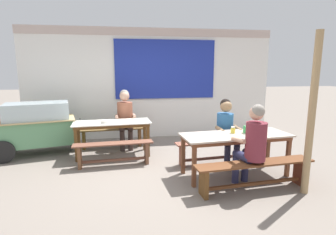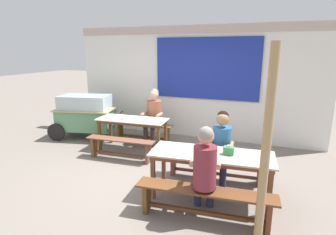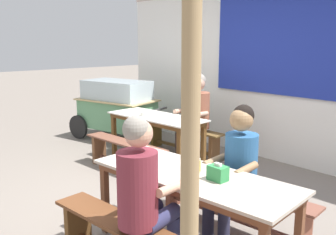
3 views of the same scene
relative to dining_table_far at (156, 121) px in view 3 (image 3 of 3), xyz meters
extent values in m
plane|color=slate|center=(0.96, -0.96, -0.64)|extent=(40.00, 40.00, 0.00)
cube|color=silver|center=(0.96, 1.47, 0.66)|extent=(6.41, 0.12, 2.61)
cube|color=navy|center=(1.32, 1.38, 1.14)|extent=(2.58, 0.03, 1.49)
cube|color=silver|center=(0.00, 0.00, 0.07)|extent=(1.61, 0.74, 0.02)
cube|color=brown|center=(0.00, 0.00, 0.03)|extent=(1.53, 0.67, 0.06)
cube|color=brown|center=(0.69, 0.30, -0.32)|extent=(0.06, 0.06, 0.64)
cube|color=brown|center=(0.72, -0.20, -0.32)|extent=(0.06, 0.06, 0.64)
cube|color=brown|center=(-0.72, 0.20, -0.32)|extent=(0.06, 0.06, 0.64)
cube|color=brown|center=(-0.69, -0.30, -0.32)|extent=(0.06, 0.06, 0.64)
cube|color=#BEB09F|center=(2.11, -1.39, 0.07)|extent=(1.89, 0.85, 0.03)
cube|color=brown|center=(2.11, -1.39, 0.02)|extent=(1.80, 0.78, 0.06)
cube|color=brown|center=(1.25, -1.19, -0.32)|extent=(0.07, 0.07, 0.63)
cube|color=brown|center=(1.30, -1.75, -0.32)|extent=(0.07, 0.07, 0.63)
cube|color=brown|center=(-0.04, 0.61, -0.21)|extent=(1.52, 0.36, 0.03)
cube|color=brown|center=(0.59, 0.66, -0.43)|extent=(0.07, 0.22, 0.42)
cube|color=brown|center=(-0.67, 0.57, -0.43)|extent=(0.07, 0.22, 0.42)
cube|color=brown|center=(-0.04, 0.61, -0.54)|extent=(1.22, 0.13, 0.04)
cube|color=brown|center=(0.04, -0.61, -0.21)|extent=(1.49, 0.36, 0.02)
cube|color=brown|center=(0.66, -0.57, -0.43)|extent=(0.07, 0.22, 0.42)
cube|color=brown|center=(-0.57, -0.65, -0.43)|extent=(0.07, 0.22, 0.42)
cube|color=brown|center=(0.04, -0.61, -0.54)|extent=(1.19, 0.13, 0.04)
cube|color=brown|center=(2.05, -0.78, -0.21)|extent=(1.76, 0.41, 0.02)
cube|color=brown|center=(2.80, -0.71, -0.43)|extent=(0.08, 0.22, 0.42)
cube|color=brown|center=(1.30, -0.85, -0.43)|extent=(0.08, 0.22, 0.42)
cube|color=brown|center=(2.05, -0.78, -0.54)|extent=(1.46, 0.18, 0.04)
cube|color=brown|center=(2.16, -2.00, -0.21)|extent=(1.88, 0.46, 0.03)
cube|color=brown|center=(1.36, -2.08, -0.43)|extent=(0.08, 0.25, 0.41)
cube|color=#5C9668|center=(-1.55, 0.36, -0.16)|extent=(1.50, 1.03, 0.51)
cube|color=silver|center=(-1.55, 0.36, 0.28)|extent=(1.35, 0.93, 0.37)
cube|color=tan|center=(-1.55, 0.36, 0.11)|extent=(1.59, 1.13, 0.02)
cylinder|color=black|center=(-2.26, 0.61, -0.42)|extent=(0.45, 0.15, 0.45)
cylinder|color=black|center=(-2.07, -0.18, -0.42)|extent=(0.45, 0.15, 0.45)
cylinder|color=#333333|center=(-0.94, 0.50, -0.53)|extent=(0.05, 0.05, 0.22)
cylinder|color=#3F3F3F|center=(-0.71, 0.55, -0.01)|extent=(0.20, 0.73, 0.04)
cylinder|color=#2C2E53|center=(2.00, -1.70, -0.42)|extent=(0.11, 0.11, 0.44)
cylinder|color=#2C2E53|center=(2.21, -1.82, -0.15)|extent=(0.20, 0.39, 0.13)
cylinder|color=#2C2E53|center=(2.03, -1.86, -0.15)|extent=(0.20, 0.39, 0.13)
cylinder|color=maroon|center=(2.15, -2.00, 0.12)|extent=(0.30, 0.30, 0.56)
sphere|color=tan|center=(2.15, -1.98, 0.54)|extent=(0.21, 0.21, 0.21)
sphere|color=gray|center=(2.15, -2.01, 0.57)|extent=(0.19, 0.19, 0.19)
cylinder|color=tan|center=(2.28, -1.79, 0.11)|extent=(0.13, 0.31, 0.09)
cylinder|color=tan|center=(1.95, -1.86, 0.11)|extent=(0.13, 0.31, 0.10)
cylinder|color=#2C2C46|center=(2.07, -1.14, -0.42)|extent=(0.11, 0.11, 0.44)
cylinder|color=#2C2C46|center=(2.25, -1.13, -0.42)|extent=(0.11, 0.11, 0.44)
cylinder|color=#2C2C46|center=(2.07, -0.96, -0.15)|extent=(0.15, 0.41, 0.13)
cylinder|color=#2C2C46|center=(2.25, -0.95, -0.15)|extent=(0.15, 0.41, 0.13)
cylinder|color=#2B5F96|center=(2.15, -0.77, 0.08)|extent=(0.31, 0.31, 0.49)
sphere|color=#96724D|center=(2.15, -0.79, 0.47)|extent=(0.22, 0.22, 0.22)
sphere|color=black|center=(2.15, -0.76, 0.51)|extent=(0.20, 0.20, 0.20)
cylinder|color=#96724D|center=(1.98, -0.96, 0.07)|extent=(0.08, 0.31, 0.08)
cylinder|color=#96724D|center=(2.33, -0.94, 0.07)|extent=(0.08, 0.31, 0.09)
cylinder|color=#41322E|center=(0.19, 0.29, -0.42)|extent=(0.11, 0.11, 0.44)
cylinder|color=#41322E|center=(0.37, 0.29, -0.42)|extent=(0.11, 0.11, 0.44)
cylinder|color=#41322E|center=(0.18, 0.46, -0.15)|extent=(0.15, 0.39, 0.13)
cylinder|color=#41322E|center=(0.36, 0.47, -0.15)|extent=(0.15, 0.39, 0.13)
cylinder|color=#94553E|center=(0.26, 0.63, 0.12)|extent=(0.35, 0.35, 0.56)
sphere|color=tan|center=(0.27, 0.61, 0.55)|extent=(0.23, 0.23, 0.23)
sphere|color=gray|center=(0.26, 0.64, 0.59)|extent=(0.21, 0.21, 0.21)
cylinder|color=tan|center=(0.08, 0.44, 0.11)|extent=(0.08, 0.31, 0.09)
cylinder|color=tan|center=(0.47, 0.46, 0.11)|extent=(0.08, 0.31, 0.08)
cube|color=#308E4A|center=(2.35, -1.35, 0.14)|extent=(0.15, 0.11, 0.12)
cube|color=white|center=(2.35, -1.35, 0.21)|extent=(0.06, 0.03, 0.02)
cylinder|color=yellow|center=(2.09, -1.32, 0.13)|extent=(0.07, 0.07, 0.10)
cylinder|color=white|center=(2.09, -1.32, 0.19)|extent=(0.07, 0.07, 0.02)
cylinder|color=silver|center=(-0.14, -0.09, 0.11)|extent=(0.16, 0.16, 0.05)
cylinder|color=#A4855A|center=(2.87, -2.19, 0.52)|extent=(0.10, 0.10, 2.32)
camera|label=1|loc=(0.30, -5.52, 1.18)|focal=28.53mm
camera|label=2|loc=(2.87, -5.16, 1.59)|focal=28.80mm
camera|label=3|loc=(4.21, -3.57, 1.18)|focal=40.31mm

